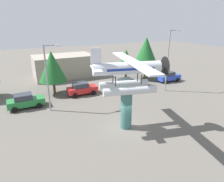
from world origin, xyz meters
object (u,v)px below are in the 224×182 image
(tree_far_east, at_px, (146,52))
(tree_east, at_px, (52,66))
(display_pedestal, at_px, (126,110))
(storefront_building, at_px, (64,66))
(car_far_silver, at_px, (127,84))
(car_mid_red, at_px, (82,89))
(streetlight_primary, at_px, (48,74))
(floatplane_monument, at_px, (129,73))
(car_near_green, at_px, (25,101))
(tree_center_back, at_px, (126,61))
(streetlight_secondary, at_px, (169,57))
(car_distant_blue, at_px, (168,76))

(tree_far_east, bearing_deg, tree_east, -177.15)
(display_pedestal, xyz_separation_m, storefront_building, (-0.53, 22.00, 0.11))
(car_far_silver, relative_size, tree_far_east, 0.56)
(car_mid_red, relative_size, streetlight_primary, 0.55)
(tree_east, bearing_deg, floatplane_monument, -71.49)
(car_mid_red, bearing_deg, car_near_green, -169.96)
(tree_far_east, bearing_deg, car_near_green, -168.38)
(storefront_building, xyz_separation_m, tree_center_back, (7.80, -9.75, 1.91))
(car_mid_red, xyz_separation_m, streetlight_secondary, (11.93, -4.16, 4.21))
(car_far_silver, xyz_separation_m, tree_far_east, (6.21, 3.86, 3.91))
(car_far_silver, height_order, car_distant_blue, same)
(tree_east, relative_size, tree_far_east, 0.83)
(floatplane_monument, xyz_separation_m, tree_center_back, (7.14, 12.29, -1.56))
(floatplane_monument, distance_m, tree_center_back, 14.30)
(streetlight_primary, distance_m, tree_east, 5.79)
(streetlight_primary, bearing_deg, tree_center_back, 20.46)
(car_far_silver, xyz_separation_m, streetlight_primary, (-11.78, -2.56, 3.56))
(tree_center_back, bearing_deg, car_distant_blue, -13.92)
(floatplane_monument, relative_size, car_near_green, 2.47)
(streetlight_secondary, distance_m, tree_east, 16.62)
(streetlight_secondary, height_order, tree_east, streetlight_secondary)
(streetlight_primary, bearing_deg, streetlight_secondary, -2.24)
(display_pedestal, distance_m, streetlight_secondary, 13.40)
(display_pedestal, height_order, tree_east, tree_east)
(storefront_building, relative_size, tree_center_back, 1.86)
(car_mid_red, height_order, tree_far_east, tree_far_east)
(car_far_silver, xyz_separation_m, tree_center_back, (1.18, 2.27, 3.05))
(display_pedestal, height_order, tree_far_east, tree_far_east)
(car_distant_blue, bearing_deg, tree_center_back, 166.08)
(floatplane_monument, height_order, streetlight_primary, floatplane_monument)
(floatplane_monument, distance_m, tree_far_east, 18.47)
(car_near_green, xyz_separation_m, car_far_silver, (14.46, 0.39, 0.00))
(tree_center_back, bearing_deg, tree_east, 176.22)
(floatplane_monument, xyz_separation_m, streetlight_primary, (-5.81, 7.45, -1.05))
(display_pedestal, height_order, car_far_silver, display_pedestal)
(car_near_green, height_order, streetlight_primary, streetlight_primary)
(display_pedestal, bearing_deg, car_near_green, 131.10)
(car_distant_blue, bearing_deg, floatplane_monument, -144.74)
(streetlight_primary, relative_size, tree_center_back, 1.32)
(car_far_silver, bearing_deg, storefront_building, 118.86)
(floatplane_monument, height_order, tree_east, floatplane_monument)
(car_near_green, height_order, tree_east, tree_east)
(storefront_building, relative_size, tree_far_east, 1.45)
(car_mid_red, xyz_separation_m, tree_east, (-3.43, 2.09, 3.16))
(car_mid_red, height_order, streetlight_primary, streetlight_primary)
(streetlight_primary, relative_size, storefront_building, 0.71)
(display_pedestal, height_order, streetlight_secondary, streetlight_secondary)
(car_far_silver, bearing_deg, streetlight_primary, -167.74)
(tree_far_east, bearing_deg, streetlight_secondary, -99.48)
(car_distant_blue, bearing_deg, storefront_building, 142.92)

